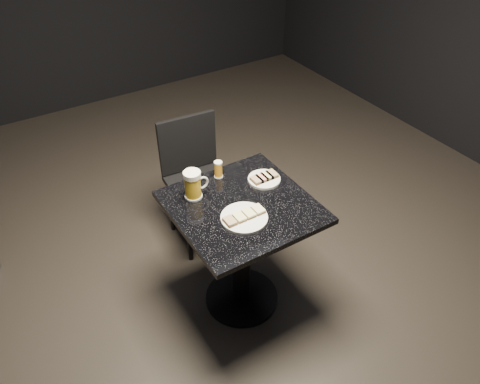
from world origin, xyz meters
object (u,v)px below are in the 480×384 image
(plate_large, at_px, (244,218))
(plate_small, at_px, (264,179))
(beer_tumbler, at_px, (218,169))
(chair, at_px, (196,174))
(beer_mug, at_px, (193,184))
(table, at_px, (242,239))

(plate_large, height_order, plate_small, same)
(beer_tumbler, bearing_deg, plate_small, -40.23)
(plate_small, distance_m, chair, 0.64)
(plate_small, bearing_deg, beer_mug, 168.70)
(beer_mug, height_order, beer_tumbler, beer_mug)
(chair, bearing_deg, beer_tumbler, -97.45)
(plate_small, bearing_deg, chair, 104.08)
(table, bearing_deg, beer_tumbler, 85.91)
(plate_small, bearing_deg, table, -152.29)
(beer_tumbler, height_order, chair, chair)
(table, bearing_deg, beer_mug, 133.01)
(table, distance_m, chair, 0.68)
(plate_small, distance_m, beer_mug, 0.41)
(plate_small, relative_size, table, 0.24)
(table, distance_m, beer_tumbler, 0.40)
(beer_tumbler, xyz_separation_m, chair, (0.05, 0.40, -0.30))
(plate_small, relative_size, beer_tumbler, 1.83)
(table, distance_m, beer_mug, 0.41)
(chair, bearing_deg, table, -96.08)
(beer_mug, bearing_deg, table, -46.99)
(beer_mug, relative_size, beer_tumbler, 1.61)
(beer_mug, bearing_deg, plate_small, -11.30)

